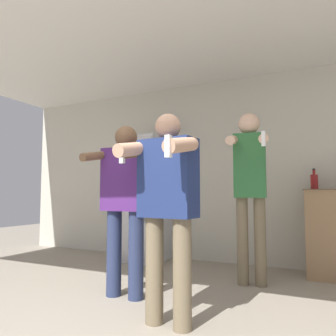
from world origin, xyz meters
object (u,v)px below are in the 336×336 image
object	(u,v)px
refrigerator	(144,198)
person_woman_foreground	(167,199)
person_spectator_back	(250,180)
person_man_side	(125,197)
bottle_amber_bourbon	(314,181)

from	to	relation	value
refrigerator	person_woman_foreground	xyz separation A→B (m)	(1.33, -1.98, 0.02)
person_woman_foreground	person_spectator_back	bearing A→B (deg)	76.06
refrigerator	person_man_side	distance (m)	1.70
refrigerator	person_woman_foreground	bearing A→B (deg)	-56.12
person_man_side	refrigerator	bearing A→B (deg)	113.87
person_spectator_back	refrigerator	bearing A→B (deg)	158.22
person_woman_foreground	person_spectator_back	world-z (taller)	person_spectator_back
person_man_side	person_spectator_back	size ratio (longest dim) A/B	0.88
bottle_amber_bourbon	person_spectator_back	world-z (taller)	person_spectator_back
bottle_amber_bourbon	person_spectator_back	xyz separation A→B (m)	(-0.59, -0.76, -0.00)
person_woman_foreground	person_spectator_back	distance (m)	1.37
refrigerator	bottle_amber_bourbon	distance (m)	2.26
refrigerator	person_spectator_back	bearing A→B (deg)	-21.78
person_man_side	person_spectator_back	bearing A→B (deg)	42.81
bottle_amber_bourbon	person_woman_foreground	xyz separation A→B (m)	(-0.92, -2.07, -0.19)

